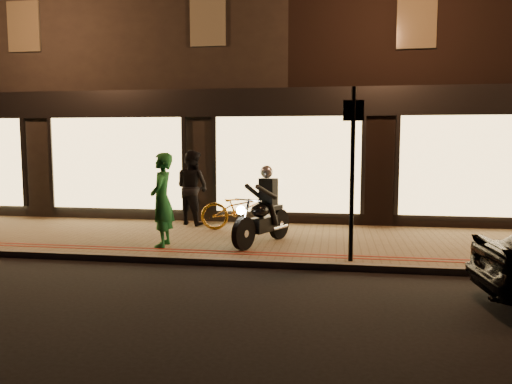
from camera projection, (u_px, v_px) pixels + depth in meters
ground at (265, 268)px, 8.70m from camera, size 90.00×90.00×0.00m
sidewalk at (278, 242)px, 10.66m from camera, size 50.00×4.00×0.12m
kerb_stone at (265, 264)px, 8.74m from camera, size 50.00×0.14×0.12m
red_kerb_lines at (269, 254)px, 9.23m from camera, size 50.00×0.26×0.01m
building_row at (302, 81)px, 17.08m from camera, size 48.00×10.11×8.50m
motorcycle at (263, 214)px, 10.09m from camera, size 0.96×1.81×1.59m
sign_post at (352, 165)px, 8.54m from camera, size 0.35×0.08×3.00m
bicycle_gold at (241, 209)px, 11.68m from camera, size 1.98×0.95×1.00m
person_green at (162, 200)px, 9.82m from camera, size 0.51×0.72×1.86m
person_dark at (192, 188)px, 12.39m from camera, size 1.12×1.03×1.85m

